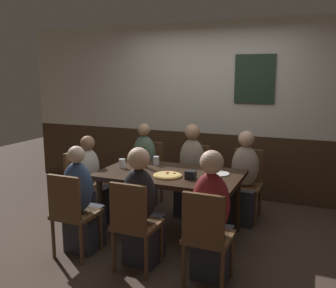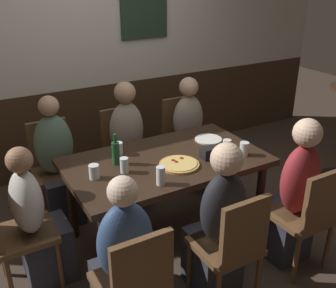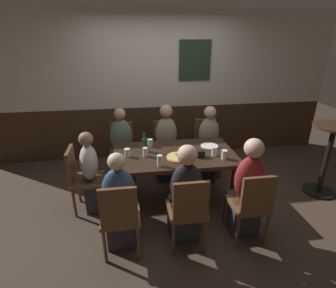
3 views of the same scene
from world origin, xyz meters
name	(u,v)px [view 2 (image 2 of 3)]	position (x,y,z in m)	size (l,w,h in m)	color
ground_plane	(166,234)	(0.00, 0.00, 0.00)	(12.00, 12.00, 0.00)	#423328
wall_back	(91,54)	(0.00, 1.65, 1.30)	(6.40, 0.13, 2.60)	#3D2819
dining_table	(166,168)	(0.00, 0.00, 0.66)	(1.59, 0.93, 0.74)	black
chair_mid_far	(123,147)	(0.00, 0.88, 0.50)	(0.40, 0.40, 0.88)	brown
chair_left_far	(53,163)	(-0.70, 0.88, 0.50)	(0.40, 0.40, 0.88)	brown
chair_left_near	(135,283)	(-0.70, -0.88, 0.50)	(0.40, 0.40, 0.88)	brown
chair_right_near	(308,214)	(0.70, -0.88, 0.50)	(0.40, 0.40, 0.88)	brown
chair_head_west	(13,230)	(-1.21, 0.00, 0.50)	(0.40, 0.40, 0.88)	brown
chair_right_far	(182,134)	(0.70, 0.88, 0.50)	(0.40, 0.40, 0.88)	brown
chair_mid_near	(232,244)	(0.00, -0.88, 0.50)	(0.40, 0.40, 0.88)	brown
person_mid_far	(129,152)	(0.00, 0.72, 0.51)	(0.34, 0.37, 1.20)	#2D2D38
person_left_far	(58,171)	(-0.70, 0.72, 0.49)	(0.34, 0.37, 1.17)	#2D2D38
person_left_near	(124,269)	(-0.70, -0.72, 0.47)	(0.34, 0.37, 1.13)	#2D2D38
person_right_near	(292,202)	(0.70, -0.72, 0.51)	(0.34, 0.37, 1.20)	#2D2D38
person_head_west	(38,227)	(-1.05, 0.00, 0.45)	(0.37, 0.34, 1.09)	#2D2D38
person_right_far	(190,140)	(0.70, 0.72, 0.49)	(0.34, 0.37, 1.15)	#2D2D38
person_mid_near	(218,231)	(0.00, -0.72, 0.50)	(0.34, 0.37, 1.17)	#2D2D38
pizza	(179,164)	(0.03, -0.15, 0.75)	(0.31, 0.31, 0.03)	tan
pint_glass_stout	(161,177)	(-0.23, -0.33, 0.80)	(0.06, 0.06, 0.14)	silver
pint_glass_pale	(124,166)	(-0.38, -0.04, 0.79)	(0.06, 0.06, 0.12)	silver
tumbler_water	(244,150)	(0.59, -0.25, 0.79)	(0.07, 0.07, 0.11)	silver
tumbler_short	(94,172)	(-0.61, -0.02, 0.79)	(0.08, 0.08, 0.11)	silver
beer_glass_half	(119,149)	(-0.29, 0.27, 0.79)	(0.07, 0.07, 0.11)	silver
beer_glass_tall	(227,147)	(0.49, -0.15, 0.79)	(0.07, 0.07, 0.12)	silver
beer_bottle_green	(116,152)	(-0.38, 0.12, 0.84)	(0.06, 0.06, 0.25)	#194723
plate_white_large	(208,139)	(0.52, 0.15, 0.75)	(0.24, 0.24, 0.01)	white
condiment_caddy	(208,153)	(0.30, -0.15, 0.79)	(0.11, 0.09, 0.09)	black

